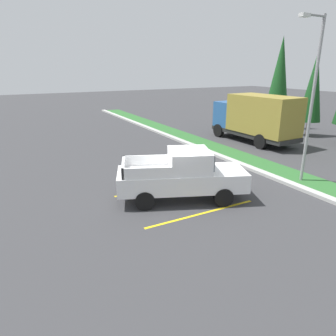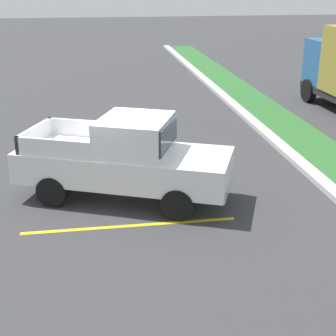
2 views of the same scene
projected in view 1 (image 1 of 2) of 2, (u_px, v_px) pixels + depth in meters
The scene contains 10 objects.
ground_plane at pixel (186, 197), 13.06m from camera, with size 120.00×120.00×0.00m, color #38383A.
parking_line_near at pixel (164, 187), 14.16m from camera, with size 0.12×4.80×0.01m, color yellow.
parking_line_far at pixel (202, 213), 11.57m from camera, with size 0.12×4.80×0.01m, color yellow.
curb_strip at pixel (271, 176), 15.30m from camera, with size 56.00×0.40×0.15m, color #B2B2AD.
grass_median at pixel (287, 174), 15.81m from camera, with size 56.00×1.80×0.06m, color #2D662D.
pickup_truck_main at pixel (183, 175), 12.55m from camera, with size 3.73×5.54×2.10m.
cargo_truck_distant at pixel (256, 117), 22.07m from camera, with size 6.88×2.69×3.40m.
street_light at pixel (311, 92), 13.49m from camera, with size 0.24×1.49×7.35m.
cypress_tree_leftmost at pixel (280, 75), 26.35m from camera, with size 2.02×2.02×7.77m.
cypress_tree_left_inner at pixel (313, 87), 23.51m from camera, with size 1.69×1.69×6.49m.
Camera 1 is at (10.20, -6.41, 5.26)m, focal length 32.78 mm.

